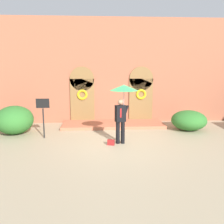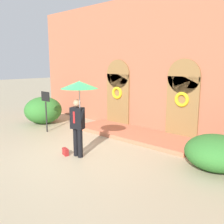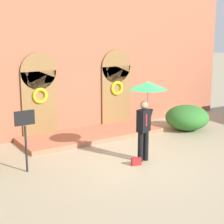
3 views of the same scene
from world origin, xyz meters
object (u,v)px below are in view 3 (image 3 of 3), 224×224
(sign_post, at_px, (25,131))
(shrub_right, at_px, (187,118))
(person_with_umbrella, at_px, (147,97))
(handbag, at_px, (136,161))

(sign_post, height_order, shrub_right, sign_post)
(person_with_umbrella, height_order, handbag, person_with_umbrella)
(person_with_umbrella, distance_m, handbag, 1.88)
(person_with_umbrella, bearing_deg, shrub_right, 28.93)
(sign_post, bearing_deg, person_with_umbrella, -16.64)
(handbag, height_order, sign_post, sign_post)
(sign_post, bearing_deg, handbag, -22.83)
(sign_post, relative_size, shrub_right, 1.01)
(person_with_umbrella, relative_size, sign_post, 1.37)
(person_with_umbrella, bearing_deg, handbag, -157.67)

